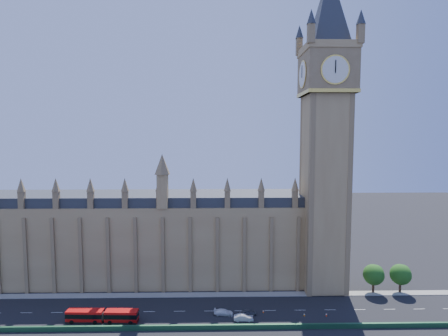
{
  "coord_description": "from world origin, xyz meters",
  "views": [
    {
      "loc": [
        6.03,
        -88.67,
        45.41
      ],
      "look_at": [
        7.96,
        10.0,
        37.08
      ],
      "focal_mm": 28.0,
      "sensor_mm": 36.0,
      "label": 1
    }
  ],
  "objects_px": {
    "red_bus": "(102,316)",
    "car_grey": "(248,312)",
    "car_silver": "(244,318)",
    "car_white": "(224,312)"
  },
  "relations": [
    {
      "from": "red_bus",
      "to": "car_grey",
      "type": "xyz_separation_m",
      "value": [
        36.41,
        2.6,
        -0.85
      ]
    },
    {
      "from": "car_grey",
      "to": "car_silver",
      "type": "height_order",
      "value": "car_silver"
    },
    {
      "from": "red_bus",
      "to": "car_grey",
      "type": "bearing_deg",
      "value": 6.34
    },
    {
      "from": "red_bus",
      "to": "car_white",
      "type": "xyz_separation_m",
      "value": [
        30.18,
        2.81,
        -0.86
      ]
    },
    {
      "from": "car_grey",
      "to": "red_bus",
      "type": "bearing_deg",
      "value": 88.55
    },
    {
      "from": "car_grey",
      "to": "car_white",
      "type": "distance_m",
      "value": 6.24
    },
    {
      "from": "red_bus",
      "to": "car_silver",
      "type": "height_order",
      "value": "red_bus"
    },
    {
      "from": "car_silver",
      "to": "red_bus",
      "type": "bearing_deg",
      "value": 91.62
    },
    {
      "from": "car_silver",
      "to": "car_white",
      "type": "relative_size",
      "value": 0.97
    },
    {
      "from": "red_bus",
      "to": "car_white",
      "type": "height_order",
      "value": "red_bus"
    }
  ]
}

